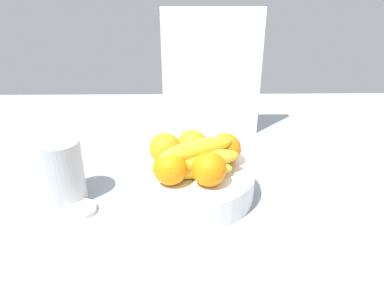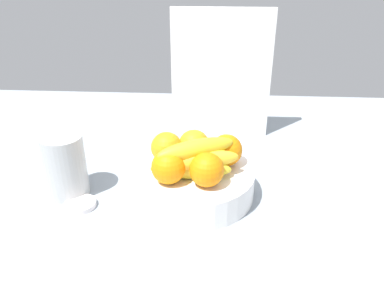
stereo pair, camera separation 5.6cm
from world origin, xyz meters
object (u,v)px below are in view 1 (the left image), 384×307
object	(u,v)px
orange_back_left	(209,169)
cutting_board	(212,74)
fruit_bowl	(192,182)
banana_bunch	(196,159)
orange_front_left	(192,145)
jar_lid	(80,209)
orange_front_right	(165,149)
orange_center	(170,168)
orange_back_right	(225,149)
thermos_tumbler	(63,171)

from	to	relation	value
orange_back_left	cutting_board	xyz separation A→B (cm)	(2.66, 39.48, 8.26)
fruit_bowl	banana_bunch	xyz separation A→B (cm)	(0.73, -2.99, 7.30)
fruit_bowl	orange_back_left	bearing A→B (deg)	-60.68
orange_front_left	jar_lid	distance (cm)	27.91
orange_back_left	cutting_board	size ratio (longest dim) A/B	0.20
jar_lid	orange_front_right	bearing A→B (deg)	29.34
fruit_bowl	orange_center	distance (cm)	9.62
orange_front_left	jar_lid	world-z (taller)	orange_front_left
orange_back_right	orange_front_right	bearing A→B (deg)	178.35
fruit_bowl	jar_lid	distance (cm)	24.60
orange_front_left	orange_center	size ratio (longest dim) A/B	1.00
orange_center	orange_front_right	bearing A→B (deg)	99.59
orange_front_left	orange_center	world-z (taller)	same
orange_center	banana_bunch	size ratio (longest dim) A/B	0.38
fruit_bowl	orange_front_right	xyz separation A→B (cm)	(-5.92, 3.34, 6.64)
orange_front_left	orange_back_left	size ratio (longest dim) A/B	1.00
orange_front_left	banana_bunch	distance (cm)	8.02
orange_center	thermos_tumbler	xyz separation A→B (cm)	(-23.19, 3.73, -2.70)
fruit_bowl	orange_front_right	distance (cm)	9.50
cutting_board	orange_back_left	bearing A→B (deg)	-94.01
banana_bunch	thermos_tumbler	world-z (taller)	banana_bunch
orange_front_right	orange_center	world-z (taller)	same
orange_back_left	jar_lid	world-z (taller)	orange_back_left
orange_front_right	thermos_tumbler	distance (cm)	22.45
fruit_bowl	thermos_tumbler	world-z (taller)	thermos_tumbler
orange_front_left	orange_back_left	world-z (taller)	same
orange_back_left	fruit_bowl	bearing A→B (deg)	119.32
banana_bunch	cutting_board	size ratio (longest dim) A/B	0.51
fruit_bowl	orange_center	size ratio (longest dim) A/B	3.87
orange_front_right	orange_back_left	size ratio (longest dim) A/B	1.00
orange_front_left	cutting_board	size ratio (longest dim) A/B	0.20
orange_front_left	banana_bunch	xyz separation A→B (cm)	(0.62, -7.97, 0.66)
orange_center	orange_back_left	bearing A→B (deg)	-4.37
orange_front_right	thermos_tumbler	size ratio (longest dim) A/B	0.50
orange_back_right	jar_lid	bearing A→B (deg)	-162.89
fruit_bowl	orange_front_left	distance (cm)	8.30
orange_back_left	banana_bunch	size ratio (longest dim) A/B	0.38
orange_front_left	orange_back_right	bearing A→B (deg)	-15.53
fruit_bowl	jar_lid	xyz separation A→B (cm)	(-23.56, -6.58, -2.56)
cutting_board	thermos_tumbler	distance (cm)	49.88
orange_back_right	cutting_board	size ratio (longest dim) A/B	0.20
orange_front_right	orange_center	xyz separation A→B (cm)	(1.47, -8.70, 0.00)
fruit_bowl	orange_back_left	size ratio (longest dim) A/B	3.87
orange_front_left	orange_back_right	world-z (taller)	same
orange_front_right	orange_back_right	distance (cm)	13.33
fruit_bowl	orange_front_right	bearing A→B (deg)	150.58
orange_front_right	orange_back_right	xyz separation A→B (cm)	(13.33, -0.38, 0.00)
fruit_bowl	cutting_board	world-z (taller)	cutting_board
orange_back_left	cutting_board	distance (cm)	40.42
orange_front_left	orange_back_left	xyz separation A→B (cm)	(3.24, -10.94, 0.00)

